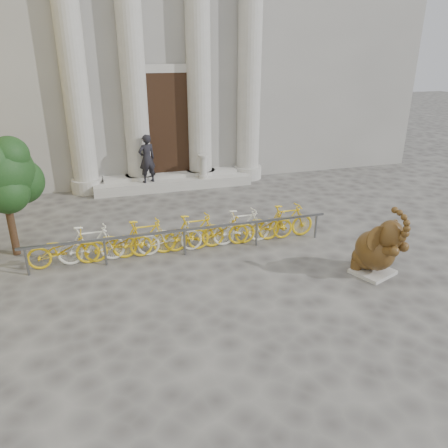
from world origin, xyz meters
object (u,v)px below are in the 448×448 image
object	(u,v)px
bike_rack	(182,234)
tree	(3,174)
pedestrian	(147,159)
elephant_statue	(377,249)

from	to	relation	value
bike_rack	tree	xyz separation A→B (m)	(-4.17, 1.07, 1.67)
tree	pedestrian	distance (m)	6.09
elephant_statue	bike_rack	world-z (taller)	elephant_statue
tree	bike_rack	bearing A→B (deg)	-14.37
elephant_statue	bike_rack	size ratio (longest dim) A/B	0.22
tree	elephant_statue	bearing A→B (deg)	-23.87
bike_rack	pedestrian	size ratio (longest dim) A/B	4.48
pedestrian	bike_rack	bearing A→B (deg)	72.01
elephant_statue	pedestrian	size ratio (longest dim) A/B	1.00
bike_rack	tree	size ratio (longest dim) A/B	2.57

